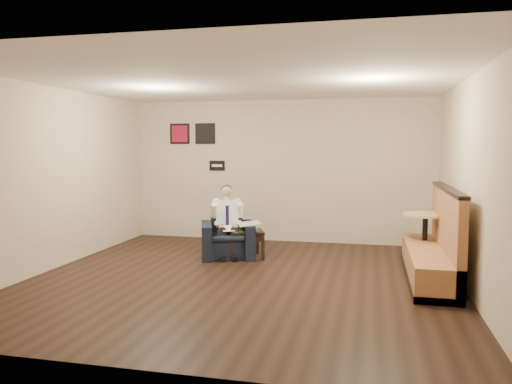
% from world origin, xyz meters
% --- Properties ---
extents(ground, '(6.00, 6.00, 0.00)m').
position_xyz_m(ground, '(0.00, 0.00, 0.00)').
color(ground, black).
rests_on(ground, ground).
extents(wall_back, '(6.00, 0.02, 2.80)m').
position_xyz_m(wall_back, '(0.00, 3.00, 1.40)').
color(wall_back, beige).
rests_on(wall_back, ground).
extents(wall_front, '(6.00, 0.02, 2.80)m').
position_xyz_m(wall_front, '(0.00, -3.00, 1.40)').
color(wall_front, beige).
rests_on(wall_front, ground).
extents(wall_left, '(0.02, 6.00, 2.80)m').
position_xyz_m(wall_left, '(-3.00, 0.00, 1.40)').
color(wall_left, beige).
rests_on(wall_left, ground).
extents(wall_right, '(0.02, 6.00, 2.80)m').
position_xyz_m(wall_right, '(3.00, 0.00, 1.40)').
color(wall_right, beige).
rests_on(wall_right, ground).
extents(ceiling, '(6.00, 6.00, 0.02)m').
position_xyz_m(ceiling, '(0.00, 0.00, 2.80)').
color(ceiling, white).
rests_on(ceiling, wall_back).
extents(seating_sign, '(0.32, 0.02, 0.20)m').
position_xyz_m(seating_sign, '(-1.30, 2.98, 1.50)').
color(seating_sign, black).
rests_on(seating_sign, wall_back).
extents(art_print_left, '(0.42, 0.03, 0.42)m').
position_xyz_m(art_print_left, '(-2.10, 2.98, 2.15)').
color(art_print_left, maroon).
rests_on(art_print_left, wall_back).
extents(art_print_right, '(0.42, 0.03, 0.42)m').
position_xyz_m(art_print_right, '(-1.55, 2.98, 2.15)').
color(art_print_right, black).
rests_on(art_print_right, wall_back).
extents(armchair, '(1.13, 1.13, 0.86)m').
position_xyz_m(armchair, '(-0.61, 1.37, 0.43)').
color(armchair, black).
rests_on(armchair, ground).
extents(seated_man, '(0.80, 0.97, 1.17)m').
position_xyz_m(seated_man, '(-0.57, 1.26, 0.59)').
color(seated_man, white).
rests_on(seated_man, armchair).
extents(lap_papers, '(0.29, 0.33, 0.01)m').
position_xyz_m(lap_papers, '(-0.54, 1.17, 0.53)').
color(lap_papers, white).
rests_on(lap_papers, seated_man).
extents(newspaper, '(0.52, 0.57, 0.01)m').
position_xyz_m(newspaper, '(-0.24, 1.40, 0.58)').
color(newspaper, silver).
rests_on(newspaper, armchair).
extents(side_table, '(0.74, 0.74, 0.47)m').
position_xyz_m(side_table, '(-0.30, 1.39, 0.23)').
color(side_table, black).
rests_on(side_table, ground).
extents(green_folder, '(0.57, 0.52, 0.01)m').
position_xyz_m(green_folder, '(-0.32, 1.35, 0.47)').
color(green_folder, '#48C928').
rests_on(green_folder, side_table).
extents(coffee_mug, '(0.11, 0.11, 0.10)m').
position_xyz_m(coffee_mug, '(-0.17, 1.57, 0.51)').
color(coffee_mug, white).
rests_on(coffee_mug, side_table).
extents(smartphone, '(0.16, 0.10, 0.01)m').
position_xyz_m(smartphone, '(-0.31, 1.56, 0.47)').
color(smartphone, black).
rests_on(smartphone, side_table).
extents(banquette, '(0.60, 2.52, 1.29)m').
position_xyz_m(banquette, '(2.59, 0.63, 0.65)').
color(banquette, '#9A623B').
rests_on(banquette, ground).
extents(cafe_table, '(0.88, 0.88, 0.86)m').
position_xyz_m(cafe_table, '(2.60, 1.30, 0.43)').
color(cafe_table, tan).
rests_on(cafe_table, ground).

